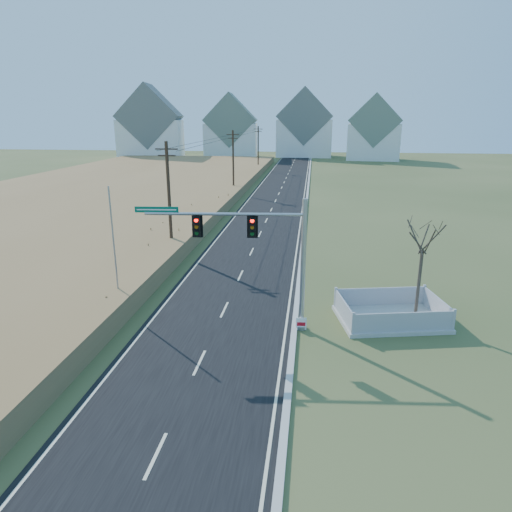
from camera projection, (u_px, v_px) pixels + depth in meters
The scene contains 16 objects.
ground at pixel (209, 343), 22.71m from camera, with size 260.00×260.00×0.00m, color #3D4B24.
road at pixel (281, 190), 70.14m from camera, with size 8.00×180.00×0.06m, color black.
curb at pixel (308, 190), 69.64m from camera, with size 0.30×180.00×0.18m, color #B2AFA8.
reed_marsh at pixel (103, 193), 63.30m from camera, with size 38.00×110.00×1.30m, color #997345.
utility_pole_near at pixel (169, 197), 36.33m from camera, with size 1.80×0.26×9.00m.
utility_pole_mid at pixel (233, 162), 64.80m from camera, with size 1.80×0.26×9.00m.
utility_pole_far at pixel (258, 148), 93.27m from camera, with size 1.80×0.26×9.00m.
condo_nw at pixel (151, 129), 119.81m from camera, with size 17.69×13.38×19.05m.
condo_nnw at pixel (231, 131), 125.28m from camera, with size 14.93×11.17×17.03m.
condo_n at pixel (304, 129), 126.52m from camera, with size 15.27×10.20×18.54m.
condo_ne at pixel (374, 133), 117.04m from camera, with size 14.12×10.51×16.52m.
traffic_signal_mast at pixel (267, 251), 23.09m from camera, with size 8.73×1.04×6.97m.
fence_enclosure at pixel (390, 316), 25.12m from camera, with size 6.26×4.89×1.27m.
open_sign at pixel (301, 324), 23.97m from camera, with size 0.56×0.10×0.69m.
flagpole at pixel (115, 262), 25.89m from camera, with size 0.32×0.32×7.21m.
bare_tree at pixel (424, 235), 24.03m from camera, with size 2.25×2.25×5.97m.
Camera 1 is at (4.83, -20.00, 10.80)m, focal length 32.00 mm.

